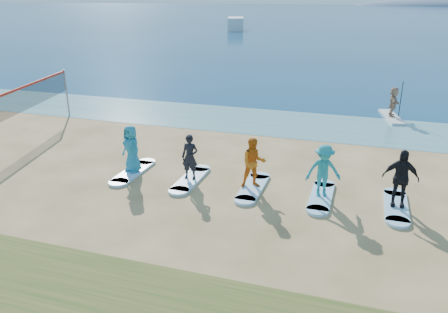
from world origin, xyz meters
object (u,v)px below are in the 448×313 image
(student_1, at_px, (190,157))
(student_3, at_px, (323,171))
(surfboard_0, at_px, (133,172))
(surfboard_4, at_px, (396,206))
(boat_offshore_a, at_px, (236,30))
(student_4, at_px, (400,178))
(surfboard_1, at_px, (191,179))
(paddleboard, at_px, (391,117))
(paddleboarder, at_px, (393,102))
(volleyball_net, at_px, (22,100))
(student_0, at_px, (131,149))
(surfboard_2, at_px, (253,188))
(surfboard_3, at_px, (321,197))
(student_2, at_px, (254,163))

(student_1, distance_m, student_3, 4.60)
(surfboard_0, xyz_separation_m, surfboard_4, (9.21, 0.00, 0.00))
(boat_offshore_a, xyz_separation_m, surfboard_4, (25.60, -68.75, 0.04))
(student_4, bearing_deg, surfboard_1, -179.52)
(paddleboard, height_order, paddleboarder, paddleboarder)
(volleyball_net, height_order, surfboard_1, volleyball_net)
(surfboard_0, relative_size, student_1, 1.36)
(surfboard_1, relative_size, student_4, 1.20)
(surfboard_0, height_order, surfboard_4, same)
(student_4, bearing_deg, student_0, -179.52)
(surfboard_1, distance_m, surfboard_4, 6.91)
(surfboard_0, height_order, student_1, student_1)
(surfboard_2, xyz_separation_m, surfboard_3, (2.30, 0.00, 0.00))
(student_3, relative_size, student_4, 0.95)
(student_3, bearing_deg, paddleboard, 58.65)
(student_2, height_order, student_4, student_4)
(volleyball_net, height_order, paddleboarder, volleyball_net)
(boat_offshore_a, relative_size, student_4, 3.97)
(surfboard_1, distance_m, surfboard_2, 2.30)
(boat_offshore_a, bearing_deg, surfboard_3, -87.21)
(student_1, bearing_deg, surfboard_1, 0.00)
(surfboard_4, bearing_deg, student_0, 180.00)
(student_2, bearing_deg, surfboard_2, 0.00)
(student_0, relative_size, surfboard_1, 0.79)
(student_0, distance_m, surfboard_1, 2.48)
(paddleboarder, height_order, student_1, student_1)
(paddleboarder, relative_size, surfboard_0, 0.70)
(paddleboarder, distance_m, student_3, 11.47)
(volleyball_net, xyz_separation_m, student_1, (8.70, -1.89, -1.01))
(paddleboard, xyz_separation_m, surfboard_3, (-2.52, -11.19, -0.01))
(student_0, height_order, surfboard_1, student_0)
(student_4, bearing_deg, volleyball_net, 173.57)
(paddleboarder, distance_m, surfboard_3, 11.50)
(boat_offshore_a, xyz_separation_m, student_1, (18.69, -68.75, 0.90))
(boat_offshore_a, relative_size, student_2, 4.20)
(student_4, bearing_deg, paddleboarder, 89.35)
(surfboard_3, bearing_deg, boat_offshore_a, 108.72)
(student_2, distance_m, student_3, 2.30)
(surfboard_3, bearing_deg, student_1, 180.00)
(surfboard_0, xyz_separation_m, student_1, (2.30, 0.00, 0.85))
(boat_offshore_a, distance_m, student_2, 71.89)
(paddleboard, height_order, surfboard_1, paddleboard)
(student_0, distance_m, student_4, 9.21)
(student_0, bearing_deg, surfboard_1, 24.25)
(paddleboard, xyz_separation_m, paddleboarder, (0.00, 0.00, 0.84))
(paddleboard, bearing_deg, student_0, -142.40)
(surfboard_0, bearing_deg, student_3, 0.00)
(surfboard_2, height_order, surfboard_3, same)
(surfboard_1, bearing_deg, student_2, 0.00)
(boat_offshore_a, xyz_separation_m, student_3, (23.30, -68.75, 0.96))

